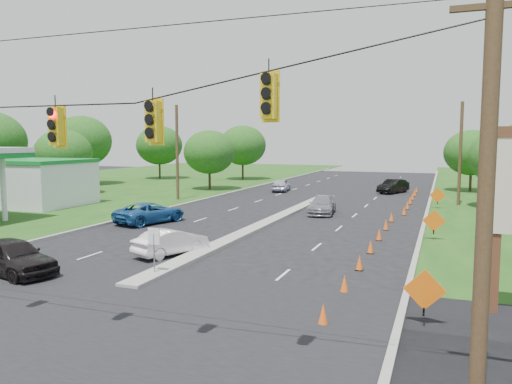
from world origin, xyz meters
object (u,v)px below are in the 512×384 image
at_px(black_sedan, 12,257).
at_px(blue_pickup, 150,213).
at_px(gas_station, 4,177).
at_px(white_sedan, 171,242).

bearing_deg(black_sedan, blue_pickup, 21.92).
relative_size(gas_station, blue_pickup, 3.83).
distance_m(gas_station, black_sedan, 24.20).
bearing_deg(blue_pickup, black_sedan, 114.97).
relative_size(black_sedan, white_sedan, 1.18).
relative_size(black_sedan, blue_pickup, 0.90).
bearing_deg(black_sedan, gas_station, 61.75).
bearing_deg(gas_station, black_sedan, -42.11).
bearing_deg(blue_pickup, white_sedan, 145.31).
xyz_separation_m(black_sedan, blue_pickup, (-1.92, 13.59, -0.07)).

